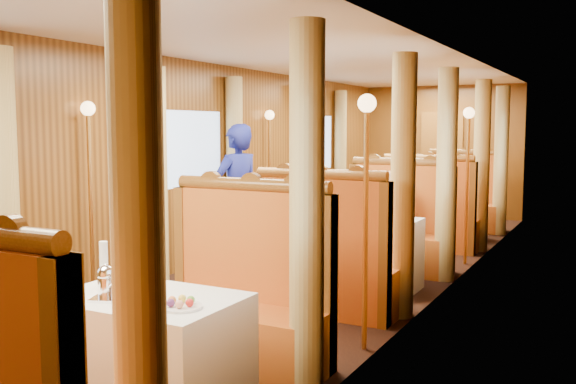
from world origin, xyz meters
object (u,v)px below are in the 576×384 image
Objects in this scene: teapot_left at (106,285)px; fruit_plate at (181,305)px; banquette_mid_aft at (397,235)px; passenger at (390,211)px; table_near at (148,360)px; teapot_right at (130,289)px; banquette_far_aft at (463,204)px; banquette_mid_fwd at (327,268)px; table_mid at (366,254)px; table_far at (448,214)px; banquette_far_fwd at (430,220)px; steward at (237,198)px; banquette_near_aft at (241,308)px; rose_vase_far at (446,179)px; tea_tray at (126,297)px; rose_vase_mid at (369,202)px; teapot_back at (131,280)px.

teapot_left is 0.74× the size of fruit_plate.
banquette_mid_aft reaches higher than passenger.
fruit_plate is (0.32, -0.11, 0.39)m from table_near.
banquette_far_aft is at bearing 96.01° from teapot_right.
banquette_mid_fwd is at bearing -90.00° from banquette_mid_aft.
fruit_plate is (0.34, 0.01, -0.05)m from teapot_right.
table_mid is 0.78× the size of banquette_mid_fwd.
banquette_far_fwd is at bearing -90.00° from table_far.
table_near is 0.46m from teapot_right.
teapot_left is 4.05m from steward.
passenger is (-0.00, -2.75, 0.37)m from table_far.
fruit_plate is (0.32, -1.12, 0.35)m from banquette_near_aft.
table_near is 6.99m from rose_vase_far.
tea_tray is at bearing 156.15° from teapot_right.
passenger is at bearing -89.29° from rose_vase_far.
banquette_near_aft is 5.86× the size of fruit_plate.
table_near and table_far have the same top height.
table_near is 0.50m from teapot_left.
banquette_far_aft reaches higher than table_near.
teapot_left is at bearing 40.59° from steward.
fruit_plate is (0.32, -2.59, 0.35)m from banquette_mid_fwd.
teapot_left is (-0.18, -4.63, 0.39)m from banquette_mid_aft.
banquette_mid_fwd and banquette_far_aft have the same top height.
banquette_mid_fwd reaches higher than passenger.
passenger is at bearing 109.39° from teapot_left.
banquette_mid_fwd is (0.00, -1.01, 0.05)m from table_mid.
teapot_right is at bearing -29.95° from tea_tray.
teapot_left is (-0.18, -2.60, 0.39)m from banquette_mid_fwd.
table_near is 4.59× the size of fruit_plate.
table_near is 3.50m from table_mid.
rose_vase_mid is (0.03, -0.01, 0.55)m from table_mid.
banquette_far_fwd reaches higher than tea_tray.
table_mid is 0.78× the size of banquette_far_fwd.
banquette_far_fwd is (0.00, 4.97, 0.00)m from banquette_near_aft.
teapot_right is at bearing -96.63° from table_near.
banquette_mid_fwd reaches higher than tea_tray.
banquette_far_fwd is at bearing 90.00° from passenger.
table_near is at bearing -90.49° from rose_vase_mid.
teapot_left is at bearing -92.42° from passenger.
banquette_near_aft reaches higher than teapot_right.
rose_vase_far is at bearing 96.26° from teapot_right.
banquette_far_aft is at bearing 90.00° from banquette_near_aft.
rose_vase_mid is (0.03, 2.48, 0.50)m from banquette_near_aft.
banquette_near_aft is at bearing -90.00° from banquette_mid_aft.
rose_vase_mid is at bearing -87.76° from passenger.
teapot_back is at bearing -91.26° from banquette_far_fwd.
rose_vase_far is at bearing 90.71° from passenger.
rose_vase_far is at bearing 90.79° from banquette_mid_aft.
banquette_mid_aft is 3.72× the size of rose_vase_mid.
banquette_mid_aft is 3.94× the size of tea_tray.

